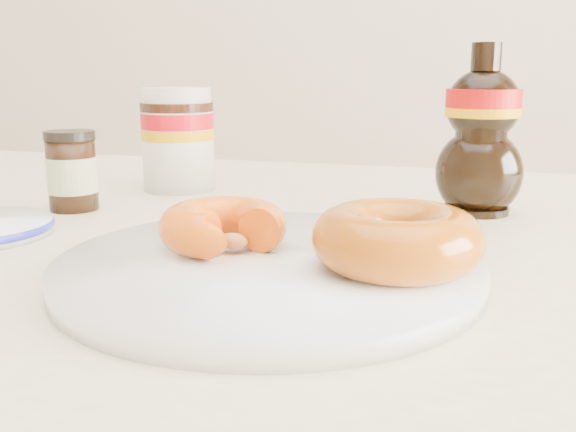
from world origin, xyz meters
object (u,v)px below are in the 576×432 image
(syrup_bottle, at_px, (481,130))
(dark_jar, at_px, (72,172))
(donut_bitten, at_px, (223,226))
(donut_whole, at_px, (397,239))
(plate, at_px, (269,267))
(nutella_jar, at_px, (178,135))
(dining_table, at_px, (239,312))

(syrup_bottle, bearing_deg, dark_jar, -165.71)
(donut_bitten, xyz_separation_m, syrup_bottle, (0.18, 0.25, 0.06))
(donut_whole, relative_size, syrup_bottle, 0.67)
(donut_bitten, bearing_deg, plate, -14.27)
(donut_bitten, relative_size, donut_whole, 0.83)
(donut_bitten, relative_size, dark_jar, 1.14)
(plate, xyz_separation_m, syrup_bottle, (0.14, 0.27, 0.08))
(syrup_bottle, bearing_deg, plate, -117.97)
(nutella_jar, xyz_separation_m, dark_jar, (-0.06, -0.14, -0.03))
(nutella_jar, bearing_deg, donut_whole, -44.55)
(donut_whole, distance_m, dark_jar, 0.40)
(nutella_jar, bearing_deg, donut_bitten, -58.63)
(plate, height_order, donut_whole, donut_whole)
(plate, bearing_deg, donut_bitten, 159.71)
(donut_bitten, xyz_separation_m, donut_whole, (0.13, -0.01, 0.00))
(nutella_jar, bearing_deg, syrup_bottle, -5.64)
(nutella_jar, xyz_separation_m, syrup_bottle, (0.36, -0.04, 0.02))
(dining_table, xyz_separation_m, plate, (0.07, -0.13, 0.09))
(syrup_bottle, distance_m, dark_jar, 0.43)
(donut_whole, height_order, dark_jar, dark_jar)
(syrup_bottle, bearing_deg, dining_table, -147.23)
(dining_table, distance_m, donut_whole, 0.24)
(donut_bitten, height_order, donut_whole, donut_whole)
(nutella_jar, relative_size, dark_jar, 1.49)
(plate, distance_m, donut_bitten, 0.05)
(donut_bitten, distance_m, donut_whole, 0.13)
(dining_table, distance_m, nutella_jar, 0.27)
(nutella_jar, distance_m, syrup_bottle, 0.36)
(donut_bitten, height_order, syrup_bottle, syrup_bottle)
(plate, bearing_deg, dark_jar, 149.24)
(donut_bitten, distance_m, nutella_jar, 0.34)
(dining_table, relative_size, plate, 4.56)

